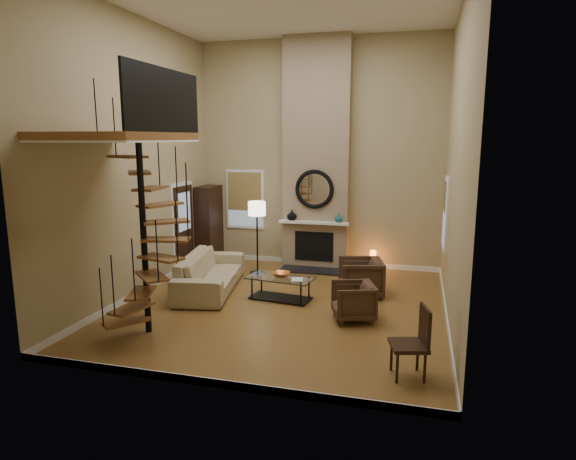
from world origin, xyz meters
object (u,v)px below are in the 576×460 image
(accent_lamp, at_px, (373,261))
(sofa, at_px, (210,272))
(armchair_near, at_px, (365,278))
(floor_lamp, at_px, (257,214))
(coffee_table, at_px, (280,285))
(hutch, at_px, (209,225))
(side_chair, at_px, (415,340))
(armchair_far, at_px, (357,301))

(accent_lamp, bearing_deg, sofa, -142.91)
(armchair_near, height_order, floor_lamp, floor_lamp)
(sofa, height_order, coffee_table, sofa)
(armchair_near, bearing_deg, coffee_table, -79.95)
(hutch, height_order, armchair_near, hutch)
(armchair_near, xyz_separation_m, floor_lamp, (-2.62, 0.97, 1.06))
(coffee_table, distance_m, side_chair, 3.72)
(sofa, bearing_deg, coffee_table, -106.89)
(accent_lamp, bearing_deg, armchair_near, -89.91)
(hutch, xyz_separation_m, side_chair, (5.20, -5.11, -0.42))
(coffee_table, relative_size, side_chair, 1.39)
(sofa, distance_m, armchair_near, 3.21)
(armchair_far, relative_size, side_chair, 0.72)
(armchair_far, xyz_separation_m, side_chair, (1.00, -1.88, 0.17))
(floor_lamp, height_order, accent_lamp, floor_lamp)
(hutch, xyz_separation_m, accent_lamp, (4.17, 0.11, -0.70))
(hutch, bearing_deg, armchair_near, -22.83)
(armchair_far, xyz_separation_m, coffee_table, (-1.61, 0.76, -0.07))
(armchair_far, height_order, accent_lamp, armchair_far)
(armchair_near, relative_size, side_chair, 0.88)
(armchair_near, distance_m, floor_lamp, 2.99)
(armchair_far, height_order, side_chair, side_chair)
(armchair_near, distance_m, armchair_far, 1.47)
(hutch, xyz_separation_m, armchair_far, (4.20, -3.23, -0.60))
(sofa, relative_size, floor_lamp, 1.49)
(armchair_near, bearing_deg, armchair_far, -13.01)
(accent_lamp, bearing_deg, coffee_table, -121.43)
(armchair_near, bearing_deg, accent_lamp, 165.92)
(floor_lamp, height_order, side_chair, floor_lamp)
(coffee_table, bearing_deg, armchair_near, 24.22)
(coffee_table, bearing_deg, armchair_far, -25.26)
(sofa, relative_size, coffee_table, 1.85)
(sofa, bearing_deg, hutch, 13.54)
(hutch, xyz_separation_m, floor_lamp, (1.55, -0.79, 0.46))
(coffee_table, height_order, accent_lamp, accent_lamp)
(armchair_far, bearing_deg, sofa, -125.30)
(hutch, bearing_deg, sofa, -66.24)
(side_chair, bearing_deg, sofa, 146.03)
(side_chair, bearing_deg, armchair_far, 117.97)
(hutch, bearing_deg, side_chair, -44.49)
(armchair_far, relative_size, floor_lamp, 0.41)
(hutch, relative_size, coffee_table, 1.47)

